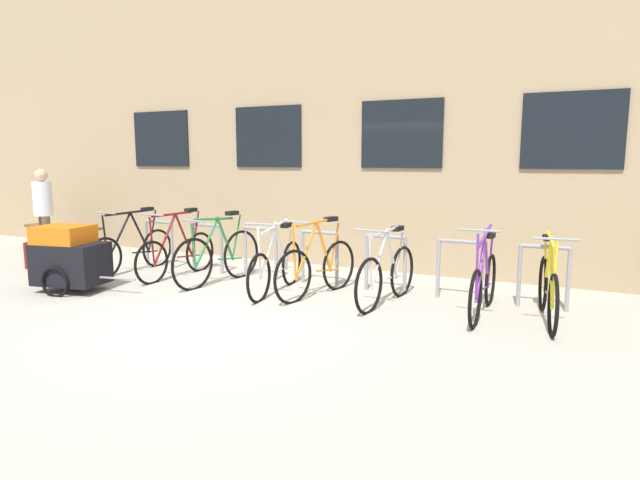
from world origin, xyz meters
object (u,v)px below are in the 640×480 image
(bicycle_silver, at_px, (387,274))
(bicycle_white, at_px, (276,266))
(bike_trailer, at_px, (70,257))
(wooden_bench, at_px, (63,232))
(bicycle_black, at_px, (132,249))
(bicycle_orange, at_px, (317,267))
(backpack, at_px, (36,255))
(bicycle_green, at_px, (218,256))
(person_by_bench, at_px, (43,208))
(bicycle_yellow, at_px, (548,289))
(bicycle_maroon, at_px, (177,253))
(bicycle_purple, at_px, (484,284))

(bicycle_silver, distance_m, bicycle_white, 1.54)
(bicycle_silver, relative_size, bike_trailer, 1.10)
(bicycle_silver, height_order, wooden_bench, bicycle_silver)
(wooden_bench, bearing_deg, bicycle_black, -19.75)
(bicycle_orange, xyz_separation_m, backpack, (-5.04, -0.39, -0.17))
(bicycle_green, height_order, person_by_bench, person_by_bench)
(bicycle_black, xyz_separation_m, bicycle_orange, (3.36, -0.10, 0.02))
(bicycle_yellow, bearing_deg, bike_trailer, -167.60)
(bicycle_black, xyz_separation_m, bike_trailer, (0.18, -1.34, 0.10))
(bicycle_maroon, xyz_separation_m, bicycle_white, (1.88, -0.19, -0.01))
(bicycle_orange, relative_size, person_by_bench, 0.99)
(bike_trailer, distance_m, person_by_bench, 2.70)
(bicycle_silver, distance_m, backpack, 6.02)
(bicycle_green, bearing_deg, bicycle_black, 177.74)
(bicycle_white, bearing_deg, bicycle_green, 173.71)
(bicycle_green, relative_size, person_by_bench, 1.04)
(bicycle_purple, height_order, bicycle_orange, bicycle_purple)
(bike_trailer, height_order, backpack, bike_trailer)
(bicycle_orange, bearing_deg, bicycle_maroon, 177.48)
(bicycle_purple, height_order, bicycle_green, bicycle_purple)
(backpack, bearing_deg, bicycle_green, -16.23)
(bicycle_silver, bearing_deg, bicycle_orange, -179.70)
(bicycle_green, distance_m, bicycle_maroon, 0.84)
(bicycle_maroon, bearing_deg, bicycle_purple, -1.06)
(wooden_bench, relative_size, person_by_bench, 1.12)
(bicycle_green, xyz_separation_m, bicycle_orange, (1.62, -0.03, -0.01))
(bicycle_yellow, bearing_deg, bicycle_orange, -178.28)
(bicycle_purple, bearing_deg, bike_trailer, -166.68)
(bicycle_orange, relative_size, backpack, 3.69)
(bicycle_yellow, relative_size, person_by_bench, 1.02)
(bicycle_purple, height_order, person_by_bench, person_by_bench)
(bicycle_white, height_order, bike_trailer, bicycle_white)
(wooden_bench, bearing_deg, bicycle_orange, -10.29)
(bicycle_purple, relative_size, person_by_bench, 1.03)
(bicycle_green, bearing_deg, wooden_bench, 166.58)
(bicycle_white, bearing_deg, bicycle_black, 176.22)
(bicycle_silver, height_order, backpack, bicycle_silver)
(bicycle_maroon, height_order, wooden_bench, bicycle_maroon)
(bicycle_white, relative_size, wooden_bench, 0.93)
(bicycle_white, bearing_deg, backpack, -176.10)
(bicycle_orange, distance_m, person_by_bench, 5.49)
(bicycle_black, xyz_separation_m, wooden_bench, (-2.87, 1.03, -0.02))
(bicycle_orange, height_order, bike_trailer, bicycle_orange)
(bicycle_silver, bearing_deg, backpack, -176.25)
(bicycle_silver, relative_size, bicycle_green, 0.96)
(bicycle_silver, relative_size, wooden_bench, 0.90)
(bicycle_silver, bearing_deg, wooden_bench, 171.11)
(bicycle_green, xyz_separation_m, bike_trailer, (-1.56, -1.27, 0.07))
(bicycle_silver, height_order, bicycle_green, bicycle_green)
(bicycle_maroon, bearing_deg, backpack, -169.15)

